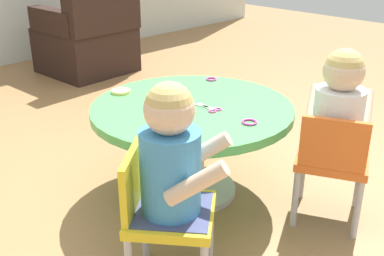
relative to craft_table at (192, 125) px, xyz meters
The scene contains 15 objects.
ground_plane 0.37m from the craft_table, ahead, with size 10.00×10.00×0.00m, color #9E7247.
craft_table is the anchor object (origin of this frame).
child_chair_left 0.66m from the craft_table, 144.16° to the right, with size 0.42×0.42×0.54m.
seated_child_left 0.68m from the craft_table, 140.68° to the right, with size 0.43×0.44×0.51m.
child_chair_right 0.66m from the craft_table, 67.03° to the right, with size 0.40×0.40×0.54m.
seated_child_right 0.68m from the craft_table, 63.55° to the right, with size 0.43×0.39×0.51m.
armchair_dark 2.30m from the craft_table, 69.06° to the left, with size 0.75×0.76×0.85m.
rolling_pin 0.16m from the craft_table, 133.53° to the left, with size 0.23×0.05×0.05m.
craft_scissors 0.15m from the craft_table, 76.63° to the right, with size 0.07×0.14×0.01m.
playdough_blob_0 0.41m from the craft_table, 109.00° to the left, with size 0.10×0.10×0.01m, color #F2CC72.
playdough_blob_1 0.18m from the craft_table, 80.66° to the left, with size 0.14×0.14×0.02m, color pink.
cookie_cutter_0 0.17m from the craft_table, 152.86° to the right, with size 0.05×0.05×0.01m, color orange.
cookie_cutter_1 0.42m from the craft_table, 30.17° to the left, with size 0.06×0.06×0.01m, color #D83FA5.
cookie_cutter_2 0.34m from the craft_table, 86.27° to the right, with size 0.07×0.07×0.01m, color #D83FA5.
cookie_cutter_3 0.22m from the craft_table, 107.40° to the left, with size 0.06×0.06×0.01m, color orange.
Camera 1 is at (-1.45, -1.46, 1.24)m, focal length 43.87 mm.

